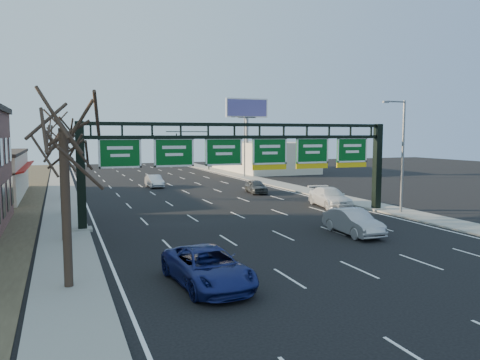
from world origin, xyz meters
name	(u,v)px	position (x,y,z in m)	size (l,w,h in m)	color
ground	(298,242)	(0.00, 0.00, 0.00)	(160.00, 160.00, 0.00)	black
sidewalk_left	(63,205)	(-12.80, 20.00, 0.06)	(3.00, 120.00, 0.12)	gray
sidewalk_right	(314,192)	(12.80, 20.00, 0.06)	(3.00, 120.00, 0.12)	gray
lane_markings	(201,199)	(0.00, 20.00, 0.01)	(21.60, 120.00, 0.01)	white
sign_gantry	(249,158)	(0.16, 8.00, 4.63)	(24.60, 1.20, 7.20)	black
building_right_distant	(263,157)	(20.00, 50.00, 2.50)	(12.00, 20.00, 5.00)	#C0B79F
tree_near	(62,106)	(-12.80, -4.00, 7.48)	(3.60, 3.60, 8.86)	black
tree_gantry	(61,121)	(-12.80, 5.00, 7.11)	(3.60, 3.60, 8.48)	black
tree_mid	(60,115)	(-12.80, 15.00, 7.85)	(3.60, 3.60, 9.24)	black
tree_far	(60,123)	(-12.80, 25.00, 7.48)	(3.60, 3.60, 8.86)	black
streetlight_near	(402,150)	(12.47, 6.00, 5.08)	(2.15, 0.22, 9.00)	slate
streetlight_far	(244,143)	(12.47, 40.00, 5.08)	(2.15, 0.22, 9.00)	slate
billboard_right	(247,117)	(15.00, 44.98, 9.06)	(7.00, 0.50, 12.00)	slate
traffic_signal_mast	(175,139)	(5.69, 55.00, 5.50)	(10.16, 0.54, 7.00)	black
car_blue_suv	(208,267)	(-7.32, -5.62, 0.79)	(2.62, 5.69, 1.58)	navy
car_silver_sedan	(353,222)	(4.30, 0.66, 0.80)	(1.70, 4.88, 1.61)	#A1A1A5
car_white_wagon	(330,197)	(9.19, 11.20, 0.83)	(2.31, 5.69, 1.65)	white
car_grey_far	(256,186)	(6.80, 22.13, 0.73)	(1.72, 4.27, 1.45)	#424648
car_silver_distant	(154,181)	(-2.34, 31.87, 0.73)	(1.54, 4.43, 1.46)	silver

